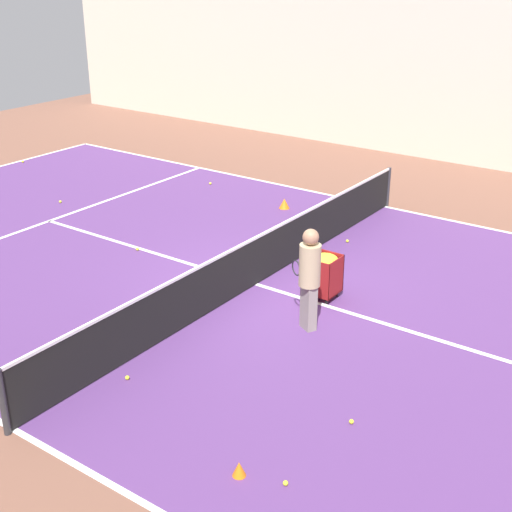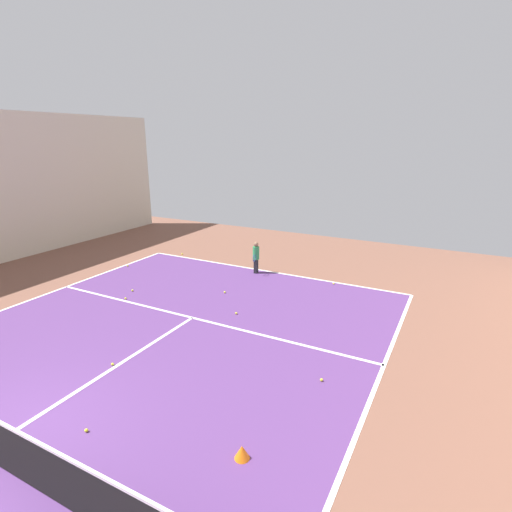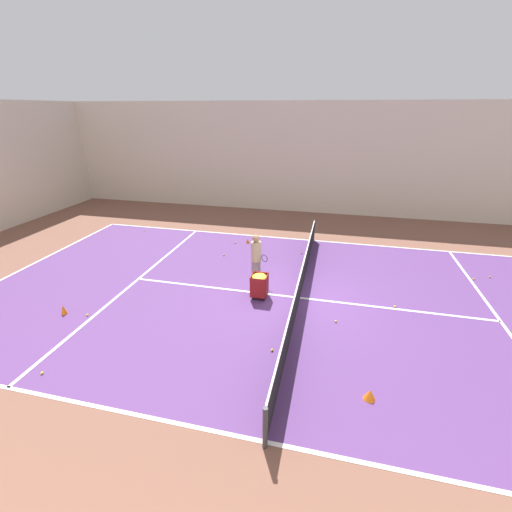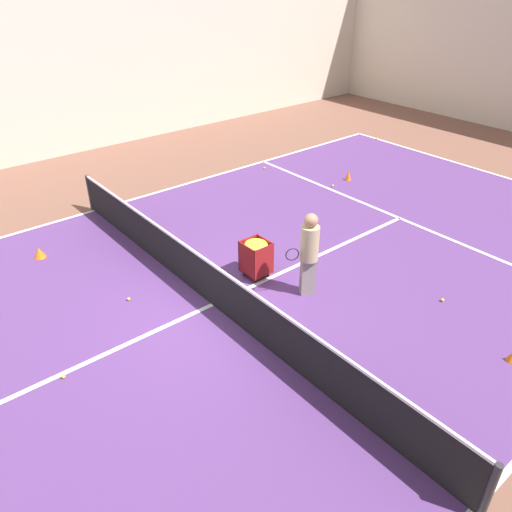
{
  "view_description": "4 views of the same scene",
  "coord_description": "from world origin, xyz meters",
  "views": [
    {
      "loc": [
        10.32,
        7.36,
        6.02
      ],
      "look_at": [
        0.0,
        0.0,
        0.61
      ],
      "focal_mm": 50.0,
      "sensor_mm": 36.0,
      "label": 1
    },
    {
      "loc": [
        -6.92,
        2.78,
        5.29
      ],
      "look_at": [
        0.25,
        -10.85,
        0.71
      ],
      "focal_mm": 28.0,
      "sensor_mm": 36.0,
      "label": 2
    },
    {
      "loc": [
        -10.32,
        -0.89,
        6.02
      ],
      "look_at": [
        0.92,
        1.76,
        1.01
      ],
      "focal_mm": 24.0,
      "sensor_mm": 36.0,
      "label": 3
    },
    {
      "loc": [
        6.88,
        -4.52,
        6.02
      ],
      "look_at": [
        -0.27,
        1.37,
        0.51
      ],
      "focal_mm": 35.0,
      "sensor_mm": 36.0,
      "label": 4
    }
  ],
  "objects": [
    {
      "name": "court_playing_area",
      "position": [
        0.0,
        0.0,
        0.0
      ],
      "size": [
        11.42,
        22.48,
        0.0
      ],
      "color": "#563370",
      "rests_on": "ground"
    },
    {
      "name": "line_centre_service",
      "position": [
        0.0,
        0.0,
        0.01
      ],
      "size": [
        0.1,
        12.36,
        0.0
      ],
      "primitive_type": "cube",
      "color": "white",
      "rests_on": "ground"
    },
    {
      "name": "tennis_ball_12",
      "position": [
        -2.65,
        6.39,
        0.04
      ],
      "size": [
        0.07,
        0.07,
        0.07
      ],
      "primitive_type": "sphere",
      "color": "yellow",
      "rests_on": "ground"
    },
    {
      "name": "tennis_ball_15",
      "position": [
        0.11,
        -3.12,
        0.04
      ],
      "size": [
        0.07,
        0.07,
        0.07
      ],
      "primitive_type": "sphere",
      "color": "yellow",
      "rests_on": "ground"
    },
    {
      "name": "line_baseline_far",
      "position": [
        0.0,
        11.24,
        0.01
      ],
      "size": [
        11.42,
        0.1,
        0.0
      ],
      "primitive_type": "cube",
      "color": "white",
      "rests_on": "ground"
    },
    {
      "name": "tennis_ball_17",
      "position": [
        2.9,
        3.7,
        0.04
      ],
      "size": [
        0.07,
        0.07,
        0.07
      ],
      "primitive_type": "sphere",
      "color": "yellow",
      "rests_on": "ground"
    },
    {
      "name": "ground_plane",
      "position": [
        0.0,
        0.0,
        0.0
      ],
      "size": [
        36.5,
        36.5,
        0.0
      ],
      "primitive_type": "plane",
      "color": "brown"
    },
    {
      "name": "ball_cart",
      "position": [
        -0.27,
        1.37,
        0.61
      ],
      "size": [
        0.56,
        0.54,
        0.87
      ],
      "color": "maroon",
      "rests_on": "ground"
    },
    {
      "name": "training_cone_2",
      "position": [
        4.66,
        3.06,
        0.1
      ],
      "size": [
        0.18,
        0.18,
        0.2
      ],
      "primitive_type": "cone",
      "color": "orange",
      "rests_on": "ground"
    },
    {
      "name": "line_sideline_left",
      "position": [
        -5.71,
        0.0,
        0.01
      ],
      "size": [
        0.1,
        22.48,
        0.0
      ],
      "primitive_type": "cube",
      "color": "white",
      "rests_on": "ground"
    },
    {
      "name": "tennis_ball_16",
      "position": [
        -5.14,
        5.75,
        0.04
      ],
      "size": [
        0.07,
        0.07,
        0.07
      ],
      "primitive_type": "sphere",
      "color": "yellow",
      "rests_on": "ground"
    },
    {
      "name": "training_cone_0",
      "position": [
        -2.72,
        7.17,
        0.16
      ],
      "size": [
        0.19,
        0.19,
        0.32
      ],
      "primitive_type": "cone",
      "color": "orange",
      "rests_on": "ground"
    },
    {
      "name": "coach_at_net",
      "position": [
        0.92,
        1.76,
        1.06
      ],
      "size": [
        0.5,
        0.73,
        1.84
      ],
      "rotation": [
        0.0,
        0.0,
        -2.05
      ],
      "color": "gray",
      "rests_on": "ground"
    },
    {
      "name": "tennis_ball_3",
      "position": [
        -4.8,
        11.18,
        0.04
      ],
      "size": [
        0.07,
        0.07,
        0.07
      ],
      "primitive_type": "sphere",
      "color": "yellow",
      "rests_on": "ground"
    },
    {
      "name": "tennis_ball_5",
      "position": [
        3.91,
        0.37,
        0.04
      ],
      "size": [
        0.07,
        0.07,
        0.07
      ],
      "primitive_type": "sphere",
      "color": "yellow",
      "rests_on": "ground"
    },
    {
      "name": "line_sideline_right",
      "position": [
        5.71,
        0.0,
        0.01
      ],
      "size": [
        0.1,
        22.48,
        0.0
      ],
      "primitive_type": "cube",
      "color": "white",
      "rests_on": "ground"
    },
    {
      "name": "hall_enclosure_left",
      "position": [
        -10.8,
        0.0,
        3.21
      ],
      "size": [
        0.15,
        32.8,
        6.42
      ],
      "color": "beige",
      "rests_on": "ground"
    },
    {
      "name": "line_service_far",
      "position": [
        0.0,
        6.18,
        0.01
      ],
      "size": [
        11.42,
        0.1,
        0.0
      ],
      "primitive_type": "cube",
      "color": "white",
      "rests_on": "ground"
    },
    {
      "name": "training_cone_1",
      "position": [
        -4.11,
        -2.04,
        0.13
      ],
      "size": [
        0.27,
        0.27,
        0.25
      ],
      "primitive_type": "cone",
      "color": "orange",
      "rests_on": "ground"
    },
    {
      "name": "tennis_ball_4",
      "position": [
        -2.99,
        0.4,
        0.04
      ],
      "size": [
        0.07,
        0.07,
        0.07
      ],
      "primitive_type": "sphere",
      "color": "yellow",
      "rests_on": "ground"
    },
    {
      "name": "tennis_ball_2",
      "position": [
        -1.21,
        -1.24,
        0.04
      ],
      "size": [
        0.07,
        0.07,
        0.07
      ],
      "primitive_type": "sphere",
      "color": "yellow",
      "rests_on": "ground"
    },
    {
      "name": "tennis_net",
      "position": [
        0.0,
        0.0,
        0.53
      ],
      "size": [
        11.72,
        0.1,
        1.01
      ],
      "color": "#2D2D33",
      "rests_on": "ground"
    }
  ]
}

